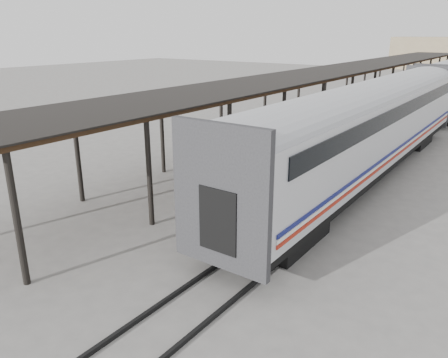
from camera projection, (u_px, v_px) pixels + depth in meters
ground at (213, 215)px, 17.04m from camera, size 160.00×160.00×0.00m
canopy at (355, 68)px, 36.11m from camera, size 4.90×64.30×4.15m
building_left at (426, 53)px, 84.71m from camera, size 12.00×8.00×6.00m
baggage_cart at (217, 209)px, 15.93m from camera, size 1.64×2.58×0.86m
suitcase_stack at (218, 195)px, 16.14m from camera, size 1.27×1.21×0.59m
luggage_tug at (334, 115)px, 34.24m from camera, size 1.13×1.68×1.40m
porter at (212, 185)px, 14.91m from camera, size 0.54×0.76×1.94m
pedestrian at (326, 117)px, 32.18m from camera, size 1.10×0.82×1.74m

